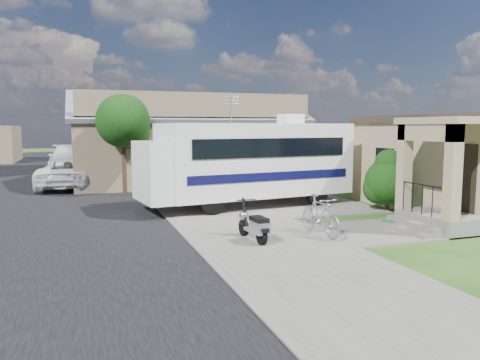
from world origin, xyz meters
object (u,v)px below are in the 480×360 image
object	(u,v)px
van	(70,160)
shrub	(388,180)
pickup_truck	(70,173)
bicycle	(320,217)
scooter	(254,225)
garden_hose	(388,224)
motorhome	(249,160)

from	to	relation	value
van	shrub	bearing A→B (deg)	-59.95
pickup_truck	van	xyz separation A→B (m)	(-0.09, 7.60, 0.18)
bicycle	scooter	bearing A→B (deg)	176.40
shrub	garden_hose	distance (m)	3.09
motorhome	scooter	distance (m)	5.92
garden_hose	van	bearing A→B (deg)	115.09
shrub	garden_hose	xyz separation A→B (m)	(-1.70, -2.34, -1.09)
motorhome	pickup_truck	world-z (taller)	motorhome
motorhome	garden_hose	xyz separation A→B (m)	(2.87, -4.89, -1.74)
scooter	shrub	bearing A→B (deg)	19.74
bicycle	van	bearing A→B (deg)	103.85
van	pickup_truck	bearing A→B (deg)	-91.06
pickup_truck	garden_hose	bearing A→B (deg)	134.35
motorhome	pickup_truck	bearing A→B (deg)	121.53
scooter	bicycle	world-z (taller)	bicycle
pickup_truck	van	size ratio (longest dim) A/B	0.84
motorhome	shrub	size ratio (longest dim) A/B	3.72
scooter	garden_hose	size ratio (longest dim) A/B	4.30
pickup_truck	van	distance (m)	7.60
pickup_truck	van	bearing A→B (deg)	-81.17
motorhome	van	xyz separation A→B (m)	(-6.81, 15.81, -0.87)
scooter	pickup_truck	bearing A→B (deg)	104.89
shrub	scooter	world-z (taller)	shrub
motorhome	garden_hose	size ratio (longest dim) A/B	22.46
shrub	pickup_truck	distance (m)	15.60
pickup_truck	scooter	bearing A→B (deg)	117.82
scooter	pickup_truck	xyz separation A→B (m)	(-4.90, 13.68, 0.29)
scooter	motorhome	bearing A→B (deg)	66.76
shrub	pickup_truck	xyz separation A→B (m)	(-11.29, 10.75, -0.41)
scooter	garden_hose	xyz separation A→B (m)	(4.70, 0.58, -0.40)
shrub	bicycle	size ratio (longest dim) A/B	1.21
garden_hose	pickup_truck	bearing A→B (deg)	126.23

